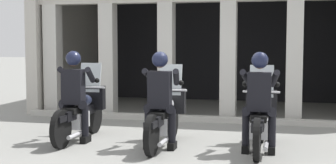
% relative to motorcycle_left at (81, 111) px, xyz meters
% --- Properties ---
extents(ground_plane, '(80.00, 80.00, 0.00)m').
position_rel_motorcycle_left_xyz_m(ground_plane, '(1.57, 2.93, -0.50)').
color(ground_plane, gray).
extents(station_building, '(8.25, 4.20, 3.23)m').
position_rel_motorcycle_left_xyz_m(station_building, '(1.58, 4.88, 1.48)').
color(station_building, black).
rests_on(station_building, ground).
extents(kerb_strip, '(7.75, 0.24, 0.12)m').
position_rel_motorcycle_left_xyz_m(kerb_strip, '(1.58, 2.38, -0.44)').
color(kerb_strip, '#B7B5AD').
rests_on(kerb_strip, ground).
extents(motorcycle_left, '(0.62, 2.04, 1.35)m').
position_rel_motorcycle_left_xyz_m(motorcycle_left, '(0.00, 0.00, 0.00)').
color(motorcycle_left, black).
rests_on(motorcycle_left, ground).
extents(police_officer_left, '(0.63, 0.61, 1.58)m').
position_rel_motorcycle_left_xyz_m(police_officer_left, '(-0.00, -0.28, 0.44)').
color(police_officer_left, black).
rests_on(police_officer_left, ground).
extents(motorcycle_center, '(0.62, 2.04, 1.35)m').
position_rel_motorcycle_left_xyz_m(motorcycle_center, '(1.57, -0.16, 0.00)').
color(motorcycle_center, black).
rests_on(motorcycle_center, ground).
extents(police_officer_center, '(0.63, 0.61, 1.58)m').
position_rel_motorcycle_left_xyz_m(police_officer_center, '(1.57, -0.45, 0.44)').
color(police_officer_center, black).
rests_on(police_officer_center, ground).
extents(motorcycle_right, '(0.62, 2.04, 1.35)m').
position_rel_motorcycle_left_xyz_m(motorcycle_right, '(3.15, -0.10, 0.00)').
color(motorcycle_right, black).
rests_on(motorcycle_right, ground).
extents(police_officer_right, '(0.63, 0.61, 1.58)m').
position_rel_motorcycle_left_xyz_m(police_officer_right, '(3.15, -0.38, 0.44)').
color(police_officer_right, black).
rests_on(police_officer_right, ground).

